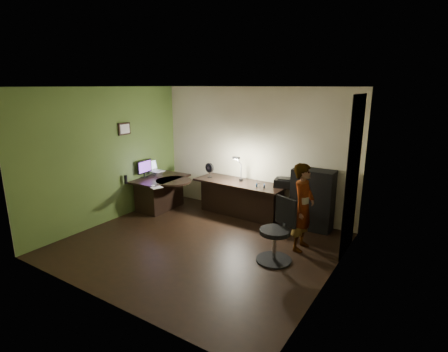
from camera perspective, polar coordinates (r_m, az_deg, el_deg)
The scene contains 27 objects.
floor at distance 6.29m, azimuth -4.10°, elevation -11.15°, with size 4.50×4.00×0.01m, color black.
ceiling at distance 5.67m, azimuth -4.61°, elevation 14.37°, with size 4.50×4.00×0.01m, color silver.
wall_back at distance 7.49m, azimuth 4.93°, elevation 3.99°, with size 4.50×0.01×2.70m, color #B5AC88.
wall_front at distance 4.46m, azimuth -20.02°, elevation -4.25°, with size 4.50×0.01×2.70m, color #B5AC88.
wall_left at distance 7.38m, azimuth -18.49°, elevation 3.12°, with size 0.01×4.00×2.70m, color #B5AC88.
wall_right at distance 4.86m, azimuth 17.45°, elevation -2.50°, with size 0.01×4.00×2.70m, color #B5AC88.
green_wall_overlay at distance 7.37m, azimuth -18.42°, elevation 3.11°, with size 0.00×4.00×2.70m, color #4A6529.
arched_doorway at distance 5.96m, azimuth 20.27°, elevation -0.14°, with size 0.01×0.90×2.60m, color black.
french_door at distance 4.47m, azimuth 14.99°, elevation -7.94°, with size 0.02×0.92×2.10m, color white.
framed_picture at distance 7.57m, azimuth -15.98°, elevation 7.42°, with size 0.04×0.30×0.25m, color black.
desk_left at distance 8.00m, azimuth -10.23°, elevation -2.80°, with size 0.77×1.25×0.72m, color black.
desk_right at distance 7.48m, azimuth 2.56°, elevation -3.73°, with size 1.99×0.70×0.75m, color black.
cabinet at distance 6.95m, azimuth 14.22°, elevation -3.74°, with size 0.79×0.39×1.18m, color black.
laptop_stand at distance 8.18m, azimuth -11.11°, elevation 0.45°, with size 0.24×0.20×0.10m, color silver.
laptop at distance 8.12m, azimuth -10.97°, elevation 1.57°, with size 0.34×0.32×0.23m, color silver.
monitor at distance 7.99m, azimuth -12.92°, elevation 0.72°, with size 0.09×0.44×0.29m, color black.
mouse at distance 7.29m, azimuth -11.55°, elevation -1.59°, with size 0.07×0.10×0.04m, color silver.
phone at distance 7.71m, azimuth -7.48°, elevation -0.62°, with size 0.07×0.13×0.01m, color black.
pen at distance 7.52m, azimuth -7.19°, elevation -1.00°, with size 0.01×0.15×0.01m, color black.
speaker at distance 7.65m, azimuth -15.75°, elevation -0.52°, with size 0.07×0.07×0.18m, color black.
notepad at distance 7.20m, azimuth -10.93°, elevation -1.87°, with size 0.16×0.22×0.01m, color silver.
desk_fan at distance 7.70m, azimuth -2.34°, elevation 0.95°, with size 0.21×0.12×0.33m, color black.
headphones at distance 7.00m, azimuth 5.98°, elevation -1.50°, with size 0.21×0.09×0.10m, color #21549D.
printer at distance 7.09m, azimuth 9.99°, elevation -1.07°, with size 0.41×0.32×0.18m, color black.
desk_lamp at distance 7.34m, azimuth 2.81°, elevation 1.33°, with size 0.14×0.27×0.59m, color black.
office_chair at distance 5.59m, azimuth 8.29°, elevation -8.92°, with size 0.57×0.57×1.02m, color black.
person at distance 6.00m, azimuth 12.75°, elevation -4.98°, with size 0.53×0.36×1.50m, color #D8A88C.
Camera 1 is at (3.42, -4.52, 2.73)m, focal length 28.00 mm.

